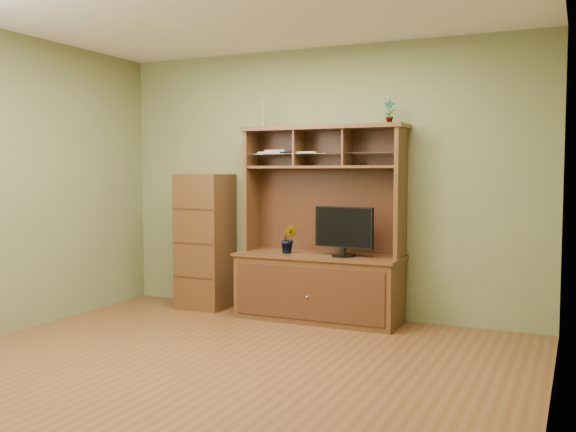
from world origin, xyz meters
The scene contains 8 objects.
room centered at (0.00, 0.00, 1.35)m, with size 4.54×4.04×2.74m.
media_hutch centered at (0.08, 1.73, 0.52)m, with size 1.66×0.61×1.90m.
monitor centered at (0.36, 1.64, 0.90)m, with size 0.60×0.23×0.47m.
orchid_plant centered at (-0.22, 1.65, 0.79)m, with size 0.16×0.13×0.29m, color #26551D.
top_plant centered at (0.74, 1.80, 2.01)m, with size 0.12×0.08×0.23m, color #2F6021.
reed_diffuser centered at (-0.58, 1.80, 2.02)m, with size 0.06×0.06×0.29m.
magazines centered at (-0.33, 1.80, 1.65)m, with size 0.64×0.20×0.04m.
side_cabinet centered at (-1.25, 1.75, 0.71)m, with size 0.51×0.46×1.43m.
Camera 1 is at (2.39, -4.07, 1.45)m, focal length 40.00 mm.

